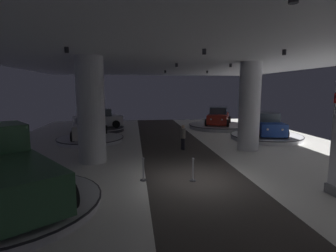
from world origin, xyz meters
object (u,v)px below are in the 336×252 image
display_platform_far_left (91,139)px  display_platform_deep_left (98,129)px  display_platform_near_left (10,205)px  display_platform_deep_right (218,126)px  display_car_far_right (266,125)px  display_car_deep_right (219,117)px  column_left (91,110)px  visitor_walking_near (183,136)px  display_car_far_left (90,127)px  display_car_deep_left (98,119)px  pickup_truck_near_left (5,171)px  display_platform_far_right (266,137)px  column_right (249,106)px

display_platform_far_left → display_platform_deep_left: display_platform_deep_left is taller
display_platform_near_left → display_platform_deep_right: bearing=52.9°
display_car_far_right → display_car_deep_right: bearing=107.2°
column_left → display_platform_deep_right: size_ratio=0.95×
display_platform_near_left → display_platform_deep_left: 16.00m
visitor_walking_near → display_platform_deep_right: bearing=59.0°
display_car_deep_right → display_platform_deep_left: size_ratio=0.96×
display_platform_near_left → display_car_far_left: (0.78, 11.14, 0.89)m
display_car_far_left → display_platform_near_left: bearing=-94.0°
display_car_deep_left → display_car_deep_right: bearing=1.1°
display_platform_far_left → visitor_walking_near: visitor_walking_near is taller
column_left → display_platform_far_left: bearing=100.0°
display_car_far_left → display_car_deep_left: display_car_deep_left is taller
display_platform_near_left → display_car_far_left: display_car_far_left is taller
display_platform_near_left → display_platform_far_left: bearing=86.0°
pickup_truck_near_left → display_platform_far_right: (14.26, 9.98, -1.04)m
display_platform_deep_left → display_car_far_right: bearing=-23.1°
display_platform_deep_right → pickup_truck_near_left: bearing=-127.9°
display_platform_far_left → visitor_walking_near: 7.25m
display_car_deep_right → pickup_truck_near_left: size_ratio=0.83×
display_car_deep_right → display_car_deep_left: display_car_deep_right is taller
display_car_far_right → display_platform_far_left: bearing=176.4°
display_car_far_right → pickup_truck_near_left: bearing=-144.9°
column_right → display_platform_deep_left: column_right is taller
display_platform_near_left → display_platform_far_right: (14.08, 10.24, 0.02)m
display_car_far_right → display_platform_far_right: bearing=-102.5°
display_platform_deep_right → display_platform_far_right: 6.22m
display_platform_deep_right → display_car_far_right: size_ratio=1.28×
display_platform_deep_left → display_car_deep_left: (0.03, 0.01, 0.91)m
display_platform_deep_right → display_car_far_left: size_ratio=1.34×
pickup_truck_near_left → visitor_walking_near: (7.23, 7.27, -0.33)m
display_platform_deep_left → visitor_walking_near: visitor_walking_near is taller
display_platform_deep_right → visitor_walking_near: visitor_walking_near is taller
display_platform_near_left → display_car_far_left: 11.21m
pickup_truck_near_left → display_platform_near_left: bearing=-54.5°
column_left → pickup_truck_near_left: column_left is taller
display_car_far_left → display_platform_deep_left: 4.93m
display_car_far_left → display_car_far_right: bearing=-3.7°
display_car_deep_right → column_right: bearing=-96.6°
column_left → display_car_deep_right: column_left is taller
display_platform_near_left → display_car_deep_left: size_ratio=1.25×
column_left → display_car_deep_left: (-1.04, 10.54, -1.66)m
column_right → display_car_far_right: (2.89, 3.15, -1.65)m
column_right → display_platform_deep_left: bearing=139.8°
display_platform_far_right → display_platform_deep_right: bearing=107.3°
display_platform_deep_right → display_platform_far_right: display_platform_deep_right is taller
display_car_far_right → display_car_deep_left: bearing=156.8°
display_platform_far_right → visitor_walking_near: 7.58m
column_right → display_platform_deep_right: (1.04, 9.06, -2.54)m
display_platform_near_left → display_car_deep_left: (0.73, 16.00, 0.92)m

